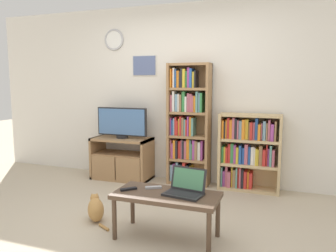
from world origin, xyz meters
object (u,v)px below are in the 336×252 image
(tv_stand, at_px, (122,158))
(cat, at_px, (96,209))
(laptop, at_px, (185,188))
(remote_far_from_laptop, at_px, (153,187))
(bookshelf_tall, at_px, (187,125))
(bookshelf_short, at_px, (247,151))
(coffee_table, at_px, (167,199))
(television, at_px, (122,123))
(remote_near_laptop, at_px, (129,189))

(tv_stand, distance_m, cat, 1.56)
(laptop, relative_size, remote_far_from_laptop, 2.37)
(bookshelf_tall, height_order, bookshelf_short, bookshelf_tall)
(bookshelf_short, distance_m, remote_far_from_laptop, 1.77)
(bookshelf_tall, bearing_deg, coffee_table, -79.78)
(tv_stand, distance_m, laptop, 2.14)
(bookshelf_short, distance_m, cat, 2.16)
(bookshelf_tall, xyz_separation_m, coffee_table, (0.31, -1.72, -0.47))
(tv_stand, distance_m, bookshelf_short, 1.88)
(coffee_table, bearing_deg, television, 129.23)
(tv_stand, relative_size, remote_near_laptop, 6.15)
(coffee_table, bearing_deg, laptop, 15.71)
(bookshelf_short, relative_size, remote_near_laptop, 7.26)
(tv_stand, distance_m, remote_far_from_laptop, 1.89)
(tv_stand, bearing_deg, remote_far_from_laptop, -52.58)
(bookshelf_short, height_order, cat, bookshelf_short)
(bookshelf_short, xyz_separation_m, cat, (-1.39, -1.60, -0.41))
(bookshelf_short, bearing_deg, remote_near_laptop, -117.93)
(laptop, xyz_separation_m, remote_near_laptop, (-0.55, -0.08, -0.05))
(remote_far_from_laptop, bearing_deg, television, -171.96)
(remote_near_laptop, height_order, remote_far_from_laptop, same)
(cat, bearing_deg, remote_far_from_laptop, -41.48)
(bookshelf_tall, height_order, laptop, bookshelf_tall)
(laptop, relative_size, cat, 0.93)
(television, xyz_separation_m, cat, (0.45, -1.48, -0.74))
(coffee_table, height_order, remote_far_from_laptop, remote_far_from_laptop)
(remote_far_from_laptop, xyz_separation_m, cat, (-0.68, 0.02, -0.32))
(bookshelf_tall, height_order, remote_far_from_laptop, bookshelf_tall)
(television, height_order, remote_near_laptop, television)
(television, distance_m, bookshelf_tall, 1.00)
(laptop, bearing_deg, coffee_table, -155.65)
(television, relative_size, bookshelf_short, 0.76)
(tv_stand, distance_m, coffee_table, 2.06)
(bookshelf_tall, xyz_separation_m, cat, (-0.54, -1.60, -0.73))
(coffee_table, bearing_deg, remote_near_laptop, -174.83)
(tv_stand, xyz_separation_m, remote_near_laptop, (0.94, -1.62, 0.13))
(tv_stand, relative_size, laptop, 2.33)
(coffee_table, distance_m, cat, 0.89)
(television, height_order, cat, television)
(coffee_table, xyz_separation_m, remote_far_from_laptop, (-0.17, 0.09, 0.06))
(television, bearing_deg, bookshelf_short, 3.60)
(remote_far_from_laptop, relative_size, cat, 0.39)
(remote_far_from_laptop, bearing_deg, tv_stand, -171.50)
(television, bearing_deg, cat, -72.96)
(television, distance_m, coffee_table, 2.11)
(tv_stand, xyz_separation_m, cat, (0.47, -1.47, -0.19))
(coffee_table, height_order, remote_near_laptop, remote_near_laptop)
(laptop, bearing_deg, remote_far_from_laptop, -178.67)
(remote_near_laptop, bearing_deg, laptop, 53.93)
(television, bearing_deg, coffee_table, -50.77)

